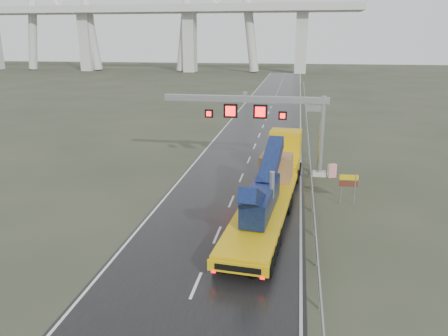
% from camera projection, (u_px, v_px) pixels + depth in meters
% --- Properties ---
extents(ground, '(400.00, 400.00, 0.00)m').
position_uv_depth(ground, '(204.00, 266.00, 23.97)').
color(ground, '#2E3324').
rests_on(ground, ground).
extents(road, '(11.00, 200.00, 0.02)m').
position_uv_depth(road, '(263.00, 126.00, 61.77)').
color(road, black).
rests_on(road, ground).
extents(guardrail, '(0.20, 140.00, 1.40)m').
position_uv_depth(guardrail, '(308.00, 139.00, 51.15)').
color(guardrail, gray).
rests_on(guardrail, ground).
extents(sign_gantry, '(14.90, 1.20, 7.42)m').
position_uv_depth(sign_gantry, '(268.00, 113.00, 39.04)').
color(sign_gantry, beige).
rests_on(sign_gantry, ground).
extents(heavy_haul_truck, '(4.77, 21.08, 4.91)m').
position_uv_depth(heavy_haul_truck, '(273.00, 178.00, 32.96)').
color(heavy_haul_truck, gold).
rests_on(heavy_haul_truck, ground).
extents(exit_sign_pair, '(1.38, 0.11, 2.37)m').
position_uv_depth(exit_sign_pair, '(348.00, 183.00, 32.45)').
color(exit_sign_pair, gray).
rests_on(exit_sign_pair, ground).
extents(striped_barrier, '(0.81, 0.64, 1.21)m').
position_uv_depth(striped_barrier, '(332.00, 171.00, 39.13)').
color(striped_barrier, red).
rests_on(striped_barrier, ground).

